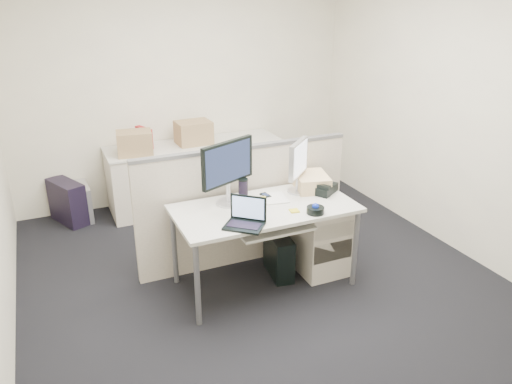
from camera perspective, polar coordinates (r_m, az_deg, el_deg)
name	(u,v)px	position (r m, az deg, el deg)	size (l,w,h in m)	color
floor	(264,283)	(4.46, 0.93, -10.36)	(4.00, 4.50, 0.01)	black
wall_back	(184,86)	(5.97, -8.24, 11.90)	(4.00, 0.02, 2.70)	#EEE8C8
wall_front	(504,274)	(2.22, 26.47, -8.43)	(4.00, 0.02, 2.70)	#EEE8C8
wall_right	(461,110)	(5.05, 22.36, 8.62)	(0.02, 4.50, 2.70)	#EEE8C8
desk	(265,214)	(4.14, 0.99, -2.53)	(1.50, 0.75, 0.73)	silver
keyboard_tray	(274,228)	(4.01, 2.07, -4.09)	(0.62, 0.32, 0.02)	silver
drawer_pedestal	(317,236)	(4.56, 7.01, -4.97)	(0.40, 0.55, 0.65)	beige
cubicle_partition	(244,207)	(4.56, -1.36, -1.69)	(2.00, 0.06, 1.10)	beige
back_counter	(196,175)	(5.93, -6.86, 1.96)	(2.00, 0.60, 0.72)	beige
monitor_main	(228,173)	(4.07, -3.24, 2.16)	(0.54, 0.21, 0.54)	black
monitor_small	(298,167)	(4.34, 4.82, 2.83)	(0.38, 0.19, 0.46)	#B7B7BC
laptop	(244,214)	(3.72, -1.38, -2.54)	(0.29, 0.21, 0.21)	black
trackball	(315,210)	(4.01, 6.80, -2.07)	(0.14, 0.14, 0.05)	black
desk_phone	(323,188)	(4.43, 7.64, 0.41)	(0.23, 0.19, 0.07)	black
paper_stack	(275,198)	(4.27, 2.15, -0.70)	(0.19, 0.25, 0.01)	silver
sticky_pad	(294,211)	(4.04, 4.39, -2.15)	(0.07, 0.07, 0.01)	gold
travel_mug	(243,190)	(4.23, -1.48, 0.25)	(0.08, 0.08, 0.17)	black
banana	(260,200)	(4.19, 0.43, -0.93)	(0.18, 0.04, 0.04)	gold
cellphone	(265,196)	(4.31, 1.09, -0.40)	(0.06, 0.11, 0.01)	black
manila_folders	(311,182)	(4.49, 6.32, 1.19)	(0.28, 0.36, 0.13)	#F6D48E
keyboard	(277,222)	(4.05, 2.46, -3.42)	(0.48, 0.17, 0.03)	black
pc_tower_desk	(279,255)	(4.49, 2.61, -7.16)	(0.17, 0.42, 0.39)	black
pc_tower_spare_dark	(67,202)	(5.83, -20.74, -1.07)	(0.20, 0.50, 0.47)	black
pc_tower_spare_silver	(82,202)	(5.87, -19.27, -1.08)	(0.17, 0.43, 0.40)	#B7B7BC
cardboard_box_left	(135,144)	(5.51, -13.70, 5.36)	(0.37, 0.27, 0.27)	tan
cardboard_box_right	(194,133)	(5.79, -7.14, 6.66)	(0.39, 0.30, 0.28)	tan
red_binder	(144,138)	(5.75, -12.64, 6.00)	(0.06, 0.26, 0.25)	#9E1014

